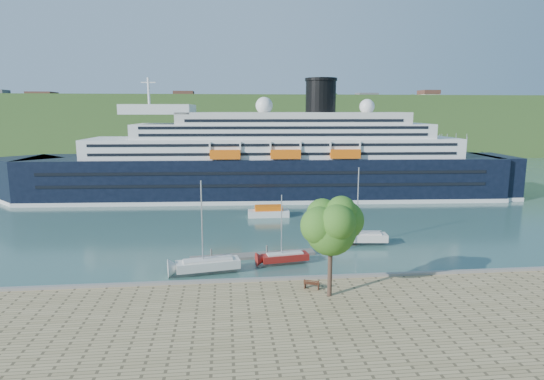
% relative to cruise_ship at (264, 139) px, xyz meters
% --- Properties ---
extents(ground, '(400.00, 400.00, 0.00)m').
position_rel_cruise_ship_xyz_m(ground, '(-3.37, -50.14, -12.49)').
color(ground, '#335A56').
rests_on(ground, ground).
extents(far_hillside, '(400.00, 50.00, 24.00)m').
position_rel_cruise_ship_xyz_m(far_hillside, '(-3.37, 94.86, -0.49)').
color(far_hillside, '#355823').
rests_on(far_hillside, ground).
extents(quay_coping, '(220.00, 0.50, 0.30)m').
position_rel_cruise_ship_xyz_m(quay_coping, '(-3.37, -50.34, -11.34)').
color(quay_coping, slate).
rests_on(quay_coping, promenade).
extents(cruise_ship, '(111.99, 22.38, 24.99)m').
position_rel_cruise_ship_xyz_m(cruise_ship, '(0.00, 0.00, 0.00)').
color(cruise_ship, black).
rests_on(cruise_ship, ground).
extents(park_bench, '(1.75, 1.23, 1.04)m').
position_rel_cruise_ship_xyz_m(park_bench, '(0.04, -52.95, -10.97)').
color(park_bench, '#462314').
rests_on(park_bench, promenade).
extents(promenade_tree, '(6.29, 6.29, 10.42)m').
position_rel_cruise_ship_xyz_m(promenade_tree, '(1.39, -54.79, -6.28)').
color(promenade_tree, '#275817').
rests_on(promenade_tree, promenade).
extents(floating_pontoon, '(16.01, 3.71, 0.35)m').
position_rel_cruise_ship_xyz_m(floating_pontoon, '(-4.90, -39.54, -12.32)').
color(floating_pontoon, slate).
rests_on(floating_pontoon, ground).
extents(sailboat_white_near, '(8.21, 3.59, 10.26)m').
position_rel_cruise_ship_xyz_m(sailboat_white_near, '(-10.41, -44.89, -7.36)').
color(sailboat_white_near, silver).
rests_on(sailboat_white_near, ground).
extents(sailboat_red, '(6.51, 2.72, 8.16)m').
position_rel_cruise_ship_xyz_m(sailboat_red, '(-1.26, -42.54, -8.41)').
color(sailboat_red, maroon).
rests_on(sailboat_red, ground).
extents(sailboat_white_far, '(8.15, 2.99, 10.30)m').
position_rel_cruise_ship_xyz_m(sailboat_white_far, '(10.21, -35.76, -7.35)').
color(sailboat_white_far, silver).
rests_on(sailboat_white_far, ground).
extents(tender_launch, '(7.17, 2.46, 1.98)m').
position_rel_cruise_ship_xyz_m(tender_launch, '(-0.83, -17.59, -11.50)').
color(tender_launch, orange).
rests_on(tender_launch, ground).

